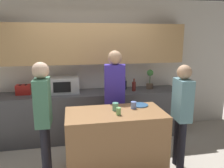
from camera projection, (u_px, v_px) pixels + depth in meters
name	position (u px, v px, depth m)	size (l,w,h in m)	color
back_wall	(88.00, 58.00, 4.33)	(6.40, 0.40, 2.70)	silver
back_counter	(91.00, 115.00, 4.30)	(3.60, 0.62, 0.91)	#4C4C51
kitchen_island	(115.00, 142.00, 3.17)	(1.39, 0.72, 0.92)	#996B42
microwave	(65.00, 85.00, 4.14)	(0.52, 0.39, 0.30)	#B7BABC
toaster	(23.00, 90.00, 4.02)	(0.26, 0.16, 0.18)	#B21E19
potted_plant	(150.00, 79.00, 4.45)	(0.14, 0.14, 0.39)	brown
bottle_0	(116.00, 87.00, 4.20)	(0.09, 0.09, 0.27)	silver
bottle_1	(122.00, 86.00, 4.24)	(0.09, 0.09, 0.28)	silver
bottle_2	(125.00, 85.00, 4.42)	(0.06, 0.06, 0.24)	black
bottle_3	(134.00, 86.00, 4.28)	(0.07, 0.07, 0.25)	maroon
plate_on_island	(140.00, 105.00, 3.36)	(0.26, 0.26, 0.01)	#2D5684
cup_0	(119.00, 111.00, 2.95)	(0.06, 0.06, 0.10)	#81CC78
cup_1	(115.00, 107.00, 3.13)	(0.09, 0.09, 0.11)	#64AF91
cup_2	(134.00, 105.00, 3.21)	(0.08, 0.08, 0.10)	#7591E2
person_left	(182.00, 109.00, 3.18)	(0.21, 0.35, 1.58)	black
person_center	(43.00, 112.00, 2.91)	(0.22, 0.34, 1.65)	black
person_right	(115.00, 92.00, 3.67)	(0.37, 0.25, 1.74)	black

